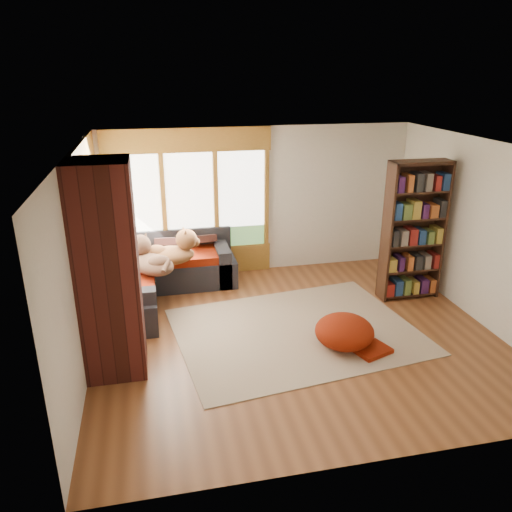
{
  "coord_description": "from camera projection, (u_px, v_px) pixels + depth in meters",
  "views": [
    {
      "loc": [
        -1.84,
        -5.93,
        3.52
      ],
      "look_at": [
        -0.42,
        0.7,
        0.95
      ],
      "focal_mm": 35.0,
      "sensor_mm": 36.0,
      "label": 1
    }
  ],
  "objects": [
    {
      "name": "floor",
      "position": [
        295.0,
        334.0,
        7.03
      ],
      "size": [
        5.5,
        5.5,
        0.0
      ],
      "primitive_type": "plane",
      "color": "brown",
      "rests_on": "ground"
    },
    {
      "name": "ceiling",
      "position": [
        301.0,
        148.0,
        6.11
      ],
      "size": [
        5.5,
        5.5,
        0.0
      ],
      "primitive_type": "plane",
      "color": "white"
    },
    {
      "name": "wall_back",
      "position": [
        258.0,
        201.0,
        8.86
      ],
      "size": [
        5.5,
        0.04,
        2.6
      ],
      "primitive_type": "cube",
      "color": "silver",
      "rests_on": "ground"
    },
    {
      "name": "wall_front",
      "position": [
        381.0,
        343.0,
        4.28
      ],
      "size": [
        5.5,
        0.04,
        2.6
      ],
      "primitive_type": "cube",
      "color": "silver",
      "rests_on": "ground"
    },
    {
      "name": "wall_left",
      "position": [
        80.0,
        263.0,
        6.03
      ],
      "size": [
        0.04,
        5.0,
        2.6
      ],
      "primitive_type": "cube",
      "color": "silver",
      "rests_on": "ground"
    },
    {
      "name": "wall_right",
      "position": [
        483.0,
        234.0,
        7.11
      ],
      "size": [
        0.04,
        5.0,
        2.6
      ],
      "primitive_type": "cube",
      "color": "silver",
      "rests_on": "ground"
    },
    {
      "name": "windows_back",
      "position": [
        190.0,
        202.0,
        8.58
      ],
      "size": [
        2.82,
        0.1,
        1.9
      ],
      "color": "olive",
      "rests_on": "wall_back"
    },
    {
      "name": "windows_left",
      "position": [
        91.0,
        230.0,
        7.12
      ],
      "size": [
        0.1,
        2.62,
        1.9
      ],
      "color": "olive",
      "rests_on": "wall_left"
    },
    {
      "name": "roller_blind",
      "position": [
        95.0,
        189.0,
        7.74
      ],
      "size": [
        0.03,
        0.72,
        0.9
      ],
      "primitive_type": "cube",
      "color": "#809B68",
      "rests_on": "wall_left"
    },
    {
      "name": "brick_chimney",
      "position": [
        108.0,
        272.0,
        5.78
      ],
      "size": [
        0.7,
        0.7,
        2.6
      ],
      "primitive_type": "cube",
      "color": "#471914",
      "rests_on": "ground"
    },
    {
      "name": "sectional_sofa",
      "position": [
        151.0,
        279.0,
        8.09
      ],
      "size": [
        2.2,
        2.2,
        0.8
      ],
      "rotation": [
        0.0,
        0.0,
        -0.06
      ],
      "color": "black",
      "rests_on": "ground"
    },
    {
      "name": "area_rug",
      "position": [
        296.0,
        331.0,
        7.1
      ],
      "size": [
        3.61,
        2.94,
        0.01
      ],
      "primitive_type": "cube",
      "rotation": [
        0.0,
        0.0,
        0.13
      ],
      "color": "beige",
      "rests_on": "ground"
    },
    {
      "name": "bookshelf",
      "position": [
        414.0,
        231.0,
        7.81
      ],
      "size": [
        0.95,
        0.32,
        2.22
      ],
      "color": "#371D12",
      "rests_on": "ground"
    },
    {
      "name": "pouf",
      "position": [
        344.0,
        331.0,
        6.66
      ],
      "size": [
        0.89,
        0.89,
        0.43
      ],
      "primitive_type": "ellipsoid",
      "rotation": [
        0.0,
        0.0,
        0.14
      ],
      "color": "maroon",
      "rests_on": "area_rug"
    },
    {
      "name": "dog_tan",
      "position": [
        173.0,
        253.0,
        7.88
      ],
      "size": [
        0.93,
        0.62,
        0.48
      ],
      "rotation": [
        0.0,
        0.0,
        0.1
      ],
      "color": "brown",
      "rests_on": "sectional_sofa"
    },
    {
      "name": "dog_brindle",
      "position": [
        150.0,
        261.0,
        7.57
      ],
      "size": [
        0.89,
        0.97,
        0.47
      ],
      "rotation": [
        0.0,
        0.0,
        2.16
      ],
      "color": "#40281C",
      "rests_on": "sectional_sofa"
    },
    {
      "name": "throw_pillows",
      "position": [
        154.0,
        251.0,
        8.0
      ],
      "size": [
        1.98,
        1.68,
        0.45
      ],
      "color": "#321B18",
      "rests_on": "sectional_sofa"
    }
  ]
}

